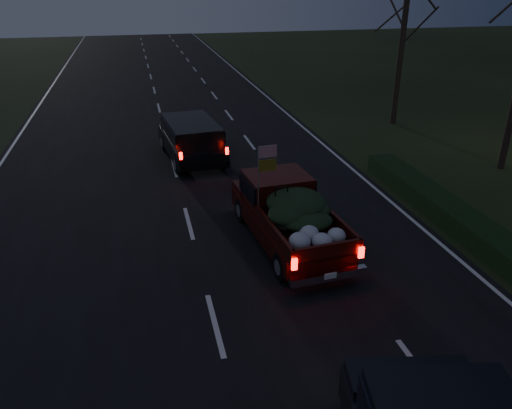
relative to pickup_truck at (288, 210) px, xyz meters
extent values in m
plane|color=black|center=(-2.60, -3.24, -0.97)|extent=(120.00, 120.00, 0.00)
cube|color=black|center=(-2.60, -3.24, -0.96)|extent=(14.00, 120.00, 0.02)
cube|color=black|center=(5.20, -0.24, -0.67)|extent=(1.00, 10.00, 0.60)
cylinder|color=black|center=(8.90, 10.76, 2.53)|extent=(0.28, 0.28, 7.00)
cube|color=#3F0E08|center=(0.00, 0.02, -0.40)|extent=(2.28, 4.90, 0.52)
cube|color=#3F0E08|center=(-0.07, 0.87, 0.31)|extent=(1.88, 1.66, 0.86)
cube|color=black|center=(-0.07, 0.87, 0.41)|extent=(1.97, 1.57, 0.52)
cube|color=#3F0E08|center=(0.10, -1.21, -0.11)|extent=(1.97, 2.80, 0.06)
ellipsoid|color=black|center=(0.11, -0.73, 0.31)|extent=(1.66, 1.83, 0.57)
cylinder|color=gray|center=(-0.86, -0.05, 0.98)|extent=(0.03, 0.03, 1.90)
cube|color=red|center=(-0.60, -0.03, 1.77)|extent=(0.49, 0.06, 0.32)
cube|color=gold|center=(-0.60, -0.03, 1.39)|extent=(0.49, 0.06, 0.32)
cube|color=black|center=(-1.80, 7.71, -0.37)|extent=(2.38, 4.80, 0.58)
cube|color=black|center=(-1.77, 7.47, 0.28)|extent=(2.14, 3.54, 0.77)
cube|color=black|center=(-1.77, 7.47, 0.36)|extent=(2.23, 3.45, 0.46)
camera|label=1|loc=(-3.77, -11.93, 5.91)|focal=35.00mm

